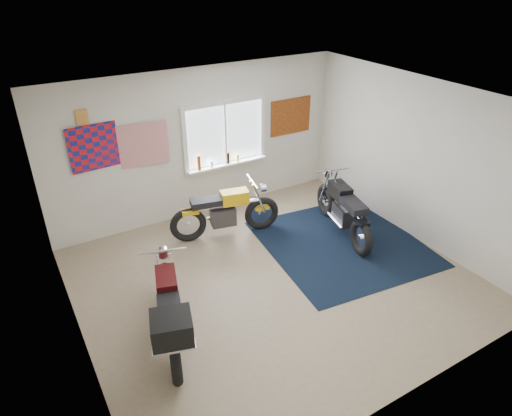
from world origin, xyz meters
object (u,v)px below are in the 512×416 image
navy_rug (342,243)px  yellow_triumph (225,213)px  maroon_tourer (170,313)px  black_chrome_bike (343,211)px

navy_rug → yellow_triumph: (-1.56, 1.28, 0.42)m
navy_rug → maroon_tourer: 3.45m
yellow_triumph → black_chrome_bike: size_ratio=0.98×
navy_rug → yellow_triumph: bearing=140.8°
black_chrome_bike → maroon_tourer: black_chrome_bike is taller
yellow_triumph → maroon_tourer: size_ratio=0.98×
navy_rug → maroon_tourer: maroon_tourer is taller
yellow_triumph → black_chrome_bike: bearing=-16.7°
yellow_triumph → navy_rug: bearing=-26.8°
maroon_tourer → black_chrome_bike: bearing=-57.3°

